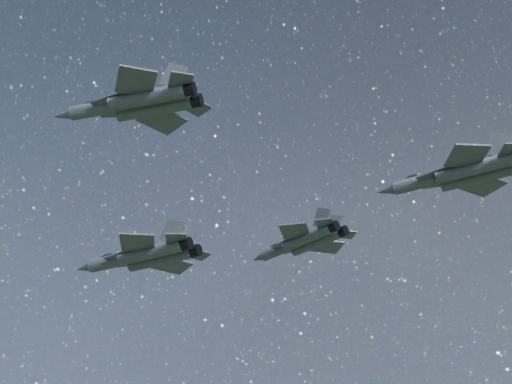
% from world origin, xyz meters
% --- Properties ---
extents(jet_lead, '(20.08, 14.21, 5.09)m').
position_xyz_m(jet_lead, '(-18.01, 6.00, 144.70)').
color(jet_lead, '#323A3F').
extents(jet_left, '(16.41, 10.91, 4.17)m').
position_xyz_m(jet_left, '(1.80, 13.12, 146.17)').
color(jet_left, '#323A3F').
extents(jet_right, '(15.26, 10.63, 3.84)m').
position_xyz_m(jet_right, '(-0.64, -23.74, 143.92)').
color(jet_right, '#323A3F').
extents(jet_slot, '(17.11, 12.04, 4.32)m').
position_xyz_m(jet_slot, '(24.22, 1.37, 144.53)').
color(jet_slot, '#323A3F').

